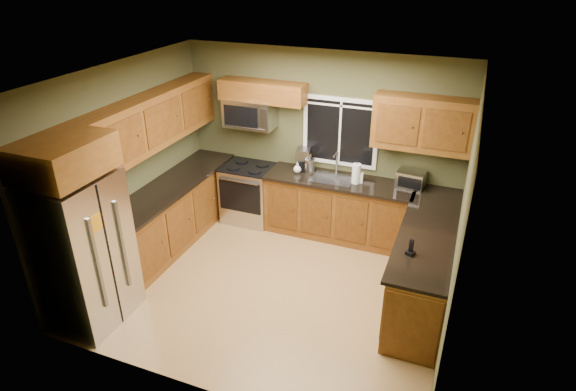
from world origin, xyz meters
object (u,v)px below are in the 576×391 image
Objects in this scene: soap_bottle_c at (297,168)px; cordless_phone at (411,250)px; kettle at (310,165)px; soap_bottle_b at (360,176)px; toaster_oven at (411,179)px; paper_towel_roll at (356,174)px; soap_bottle_a at (308,159)px; microwave at (250,113)px; refrigerator at (84,251)px; range at (249,193)px; coffee_maker at (303,160)px.

soap_bottle_c is 0.80× the size of cordless_phone.
kettle is 1.29× the size of soap_bottle_b.
paper_towel_roll reaches higher than toaster_oven.
soap_bottle_a is (-0.07, 0.11, 0.04)m from kettle.
toaster_oven is 0.76m from paper_towel_roll.
paper_towel_roll is (1.70, -0.14, -0.65)m from microwave.
soap_bottle_a is (1.59, 2.98, 0.20)m from refrigerator.
paper_towel_roll reaches higher than range.
paper_towel_roll is (1.70, -0.01, 0.61)m from range.
microwave is 1.10m from soap_bottle_a.
coffee_maker is 1.58× the size of soap_bottle_b.
microwave is 3.67× the size of soap_bottle_b.
microwave is at bearing -175.48° from soap_bottle_a.
range is at bearing -167.03° from soap_bottle_a.
soap_bottle_a is (-1.54, 0.06, 0.04)m from toaster_oven.
soap_bottle_a is at bearing 12.97° from range.
soap_bottle_b is at bearing -8.67° from coffee_maker.
coffee_maker is (0.84, 0.17, 0.62)m from range.
refrigerator is at bearing -103.97° from range.
refrigerator is at bearing -120.03° from kettle.
toaster_oven reaches higher than soap_bottle_c.
kettle is 0.83× the size of soap_bottle_a.
refrigerator is 3.17m from soap_bottle_c.
microwave is at bearing 76.66° from refrigerator.
paper_towel_roll is at bearing -15.00° from soap_bottle_a.
soap_bottle_c is (-0.17, -0.07, -0.05)m from kettle.
coffee_maker is 1.04× the size of paper_towel_roll.
paper_towel_roll is 0.98× the size of soap_bottle_a.
refrigerator is at bearing -118.09° from soap_bottle_a.
soap_bottle_c is (0.80, 0.03, 0.55)m from range.
range is 1.84m from soap_bottle_b.
toaster_oven is at bearing 9.53° from soap_bottle_b.
kettle is at bearing 175.06° from soap_bottle_b.
soap_bottle_b is (0.78, -0.07, -0.02)m from kettle.
range is at bearing -179.00° from soap_bottle_b.
microwave is 1.89× the size of toaster_oven.
coffee_maker is at bearing 168.45° from paper_towel_roll.
toaster_oven is 2.12× the size of cordless_phone.
soap_bottle_a is (0.06, 0.04, 0.01)m from coffee_maker.
paper_towel_roll is (-0.74, -0.15, 0.03)m from toaster_oven.
kettle is 2.40m from cordless_phone.
cordless_phone is at bearing -30.15° from range.
range is at bearing 149.85° from cordless_phone.
refrigerator is 9.50× the size of cordless_phone.
toaster_oven is at bearing 98.60° from cordless_phone.
soap_bottle_c reaches higher than range.
soap_bottle_b is at bearing -170.47° from toaster_oven.
microwave is 1.18m from kettle.
microwave reaches higher than toaster_oven.
refrigerator reaches higher than kettle.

